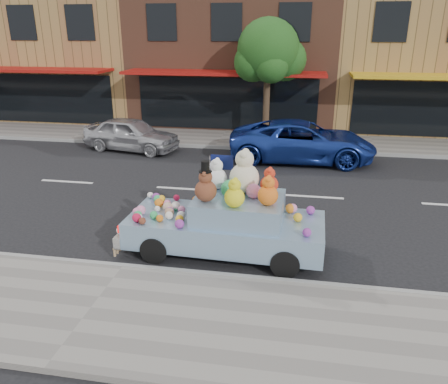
% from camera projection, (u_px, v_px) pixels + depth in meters
% --- Properties ---
extents(ground, '(120.00, 120.00, 0.00)m').
position_uv_depth(ground, '(184.00, 189.00, 13.79)').
color(ground, black).
rests_on(ground, ground).
extents(near_sidewalk, '(60.00, 3.00, 0.12)m').
position_uv_depth(near_sidewalk, '(91.00, 310.00, 7.77)').
color(near_sidewalk, gray).
rests_on(near_sidewalk, ground).
extents(far_sidewalk, '(60.00, 3.00, 0.12)m').
position_uv_depth(far_sidewalk, '(221.00, 139.00, 19.76)').
color(far_sidewalk, gray).
rests_on(far_sidewalk, ground).
extents(near_kerb, '(60.00, 0.12, 0.13)m').
position_uv_depth(near_kerb, '(123.00, 267.00, 9.15)').
color(near_kerb, gray).
rests_on(near_kerb, ground).
extents(far_kerb, '(60.00, 0.12, 0.13)m').
position_uv_depth(far_kerb, '(215.00, 147.00, 18.37)').
color(far_kerb, gray).
rests_on(far_kerb, ground).
extents(storefront_left, '(10.00, 9.80, 7.30)m').
position_uv_depth(storefront_left, '(67.00, 49.00, 25.14)').
color(storefront_left, olive).
rests_on(storefront_left, ground).
extents(storefront_mid, '(10.00, 9.80, 7.30)m').
position_uv_depth(storefront_mid, '(239.00, 50.00, 23.54)').
color(storefront_mid, brown).
rests_on(storefront_mid, ground).
extents(storefront_right, '(10.00, 9.80, 7.30)m').
position_uv_depth(storefront_right, '(436.00, 52.00, 21.93)').
color(storefront_right, olive).
rests_on(storefront_right, ground).
extents(street_tree, '(3.00, 2.70, 5.22)m').
position_uv_depth(street_tree, '(269.00, 55.00, 18.19)').
color(street_tree, '#38281C').
rests_on(street_tree, ground).
extents(car_silver, '(4.22, 2.36, 1.36)m').
position_uv_depth(car_silver, '(131.00, 134.00, 17.92)').
color(car_silver, silver).
rests_on(car_silver, ground).
extents(car_blue, '(5.48, 2.62, 1.51)m').
position_uv_depth(car_blue, '(302.00, 141.00, 16.49)').
color(car_blue, '#1C379C').
rests_on(car_blue, ground).
extents(art_car, '(4.54, 1.91, 2.32)m').
position_uv_depth(art_car, '(227.00, 219.00, 9.65)').
color(art_car, black).
rests_on(art_car, ground).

